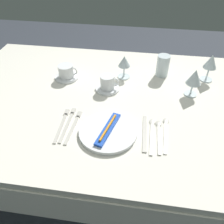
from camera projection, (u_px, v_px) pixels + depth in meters
The scene contains 19 objects.
ground_plane at pixel (117, 181), 1.70m from camera, with size 6.00×6.00×0.00m, color #383D47.
dining_table at pixel (119, 111), 1.27m from camera, with size 1.80×1.11×0.74m.
dinner_plate at pixel (108, 132), 1.03m from camera, with size 0.26×0.26×0.02m, color white.
toothbrush_package at pixel (108, 129), 1.02m from camera, with size 0.09×0.21×0.02m.
fork_outer at pixel (74, 126), 1.07m from camera, with size 0.03×0.22×0.00m.
fork_inner at pixel (68, 123), 1.08m from camera, with size 0.02×0.23×0.00m.
fork_salad at pixel (62, 124), 1.07m from camera, with size 0.03×0.22×0.00m.
dinner_knife at pixel (145, 134), 1.03m from camera, with size 0.02×0.22×0.00m.
spoon_soup at pixel (152, 131), 1.04m from camera, with size 0.03×0.22×0.01m.
spoon_dessert at pixel (159, 132), 1.03m from camera, with size 0.03×0.20×0.01m.
spoon_tea at pixel (166, 131), 1.04m from camera, with size 0.03×0.22×0.01m.
saucer_left at pixel (107, 88), 1.28m from camera, with size 0.13×0.13×0.01m, color white.
coffee_cup_left at pixel (108, 82), 1.26m from camera, with size 0.10×0.08×0.07m.
saucer_right at pixel (67, 77), 1.37m from camera, with size 0.14×0.14×0.01m, color white.
coffee_cup_right at pixel (66, 71), 1.35m from camera, with size 0.11×0.09×0.07m.
wine_glass_centre at pixel (194, 78), 1.18m from camera, with size 0.08×0.08×0.15m.
wine_glass_left at pixel (125, 63), 1.32m from camera, with size 0.07×0.07×0.13m.
wine_glass_right at pixel (211, 63), 1.29m from camera, with size 0.07×0.07×0.16m.
drink_tumbler at pixel (163, 66), 1.36m from camera, with size 0.07×0.07×0.13m.
Camera 1 is at (0.10, -0.96, 1.48)m, focal length 37.65 mm.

